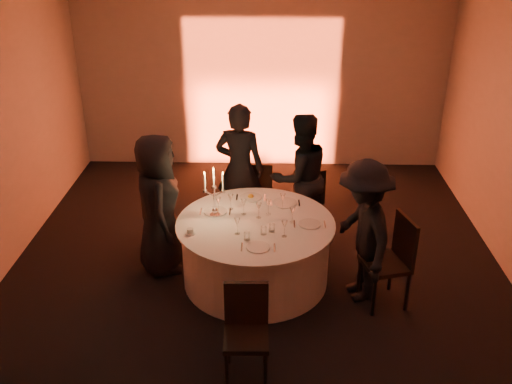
{
  "coord_description": "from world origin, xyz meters",
  "views": [
    {
      "loc": [
        0.16,
        -5.62,
        3.89
      ],
      "look_at": [
        0.0,
        0.2,
        1.05
      ],
      "focal_mm": 40.0,
      "sensor_mm": 36.0,
      "label": 1
    }
  ],
  "objects_px": {
    "chair_back_right": "(308,196)",
    "chair_front": "(246,326)",
    "chair_right": "(393,256)",
    "guest_right": "(363,232)",
    "chair_back_left": "(257,189)",
    "candelabra": "(214,199)",
    "guest_back_left": "(240,169)",
    "guest_left": "(159,204)",
    "banquet_table": "(256,251)",
    "coffee_cup": "(190,231)",
    "chair_left": "(156,216)",
    "guest_back_right": "(300,177)"
  },
  "relations": [
    {
      "from": "guest_back_right",
      "to": "chair_front",
      "type": "bearing_deg",
      "value": 50.4
    },
    {
      "from": "chair_back_right",
      "to": "candelabra",
      "type": "xyz_separation_m",
      "value": [
        -1.13,
        -1.07,
        0.48
      ]
    },
    {
      "from": "chair_back_right",
      "to": "chair_front",
      "type": "height_order",
      "value": "chair_front"
    },
    {
      "from": "chair_left",
      "to": "chair_back_left",
      "type": "xyz_separation_m",
      "value": [
        1.25,
        0.77,
        0.03
      ]
    },
    {
      "from": "chair_left",
      "to": "guest_back_left",
      "type": "bearing_deg",
      "value": -88.64
    },
    {
      "from": "banquet_table",
      "to": "coffee_cup",
      "type": "height_order",
      "value": "coffee_cup"
    },
    {
      "from": "chair_right",
      "to": "guest_back_left",
      "type": "relative_size",
      "value": 0.58
    },
    {
      "from": "chair_right",
      "to": "guest_right",
      "type": "xyz_separation_m",
      "value": [
        -0.33,
        0.12,
        0.23
      ]
    },
    {
      "from": "guest_back_left",
      "to": "guest_back_right",
      "type": "height_order",
      "value": "guest_back_left"
    },
    {
      "from": "chair_front",
      "to": "guest_back_left",
      "type": "relative_size",
      "value": 0.52
    },
    {
      "from": "chair_left",
      "to": "guest_right",
      "type": "relative_size",
      "value": 0.54
    },
    {
      "from": "guest_left",
      "to": "banquet_table",
      "type": "bearing_deg",
      "value": -113.98
    },
    {
      "from": "chair_right",
      "to": "guest_back_left",
      "type": "distance_m",
      "value": 2.37
    },
    {
      "from": "chair_left",
      "to": "guest_back_right",
      "type": "xyz_separation_m",
      "value": [
        1.81,
        0.45,
        0.36
      ]
    },
    {
      "from": "chair_right",
      "to": "coffee_cup",
      "type": "relative_size",
      "value": 9.42
    },
    {
      "from": "guest_back_left",
      "to": "guest_right",
      "type": "distance_m",
      "value": 2.04
    },
    {
      "from": "chair_back_left",
      "to": "guest_left",
      "type": "bearing_deg",
      "value": 46.08
    },
    {
      "from": "chair_left",
      "to": "chair_back_left",
      "type": "distance_m",
      "value": 1.47
    },
    {
      "from": "chair_back_left",
      "to": "guest_back_right",
      "type": "distance_m",
      "value": 0.72
    },
    {
      "from": "banquet_table",
      "to": "chair_front",
      "type": "relative_size",
      "value": 1.95
    },
    {
      "from": "guest_left",
      "to": "guest_back_right",
      "type": "relative_size",
      "value": 1.01
    },
    {
      "from": "chair_left",
      "to": "guest_back_left",
      "type": "relative_size",
      "value": 0.49
    },
    {
      "from": "banquet_table",
      "to": "guest_back_right",
      "type": "distance_m",
      "value": 1.29
    },
    {
      "from": "guest_back_left",
      "to": "coffee_cup",
      "type": "relative_size",
      "value": 16.18
    },
    {
      "from": "chair_back_left",
      "to": "chair_front",
      "type": "xyz_separation_m",
      "value": [
        -0.03,
        -2.89,
        -0.0
      ]
    },
    {
      "from": "guest_back_right",
      "to": "coffee_cup",
      "type": "relative_size",
      "value": 15.42
    },
    {
      "from": "chair_right",
      "to": "chair_front",
      "type": "relative_size",
      "value": 1.12
    },
    {
      "from": "chair_back_left",
      "to": "coffee_cup",
      "type": "bearing_deg",
      "value": 68.14
    },
    {
      "from": "candelabra",
      "to": "chair_back_left",
      "type": "bearing_deg",
      "value": 69.88
    },
    {
      "from": "guest_back_right",
      "to": "candelabra",
      "type": "xyz_separation_m",
      "value": [
        -1.01,
        -0.93,
        0.13
      ]
    },
    {
      "from": "chair_front",
      "to": "chair_right",
      "type": "bearing_deg",
      "value": 34.61
    },
    {
      "from": "chair_back_right",
      "to": "chair_front",
      "type": "xyz_separation_m",
      "value": [
        -0.7,
        -2.71,
        0.02
      ]
    },
    {
      "from": "chair_back_right",
      "to": "chair_right",
      "type": "bearing_deg",
      "value": 91.35
    },
    {
      "from": "chair_front",
      "to": "guest_back_right",
      "type": "distance_m",
      "value": 2.66
    },
    {
      "from": "guest_back_right",
      "to": "coffee_cup",
      "type": "distance_m",
      "value": 1.84
    },
    {
      "from": "chair_back_right",
      "to": "chair_right",
      "type": "relative_size",
      "value": 0.87
    },
    {
      "from": "chair_front",
      "to": "guest_right",
      "type": "relative_size",
      "value": 0.56
    },
    {
      "from": "chair_back_right",
      "to": "chair_right",
      "type": "distance_m",
      "value": 1.8
    },
    {
      "from": "chair_right",
      "to": "guest_back_left",
      "type": "xyz_separation_m",
      "value": [
        -1.73,
        1.59,
        0.3
      ]
    },
    {
      "from": "banquet_table",
      "to": "candelabra",
      "type": "height_order",
      "value": "candelabra"
    },
    {
      "from": "chair_back_right",
      "to": "guest_right",
      "type": "relative_size",
      "value": 0.55
    },
    {
      "from": "chair_left",
      "to": "guest_back_right",
      "type": "height_order",
      "value": "guest_back_right"
    },
    {
      "from": "guest_back_left",
      "to": "guest_right",
      "type": "bearing_deg",
      "value": 144.89
    },
    {
      "from": "chair_back_left",
      "to": "guest_left",
      "type": "height_order",
      "value": "guest_left"
    },
    {
      "from": "chair_right",
      "to": "guest_left",
      "type": "bearing_deg",
      "value": -119.35
    },
    {
      "from": "chair_back_right",
      "to": "guest_right",
      "type": "xyz_separation_m",
      "value": [
        0.5,
        -1.48,
        0.32
      ]
    },
    {
      "from": "chair_back_left",
      "to": "candelabra",
      "type": "distance_m",
      "value": 1.41
    },
    {
      "from": "guest_left",
      "to": "guest_back_left",
      "type": "height_order",
      "value": "guest_back_left"
    },
    {
      "from": "guest_back_right",
      "to": "banquet_table",
      "type": "bearing_deg",
      "value": 36.41
    },
    {
      "from": "chair_left",
      "to": "chair_front",
      "type": "bearing_deg",
      "value": -178.41
    }
  ]
}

